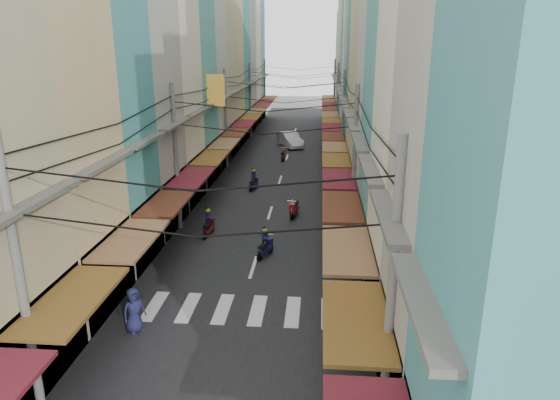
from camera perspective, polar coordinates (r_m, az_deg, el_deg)
The scene contains 15 objects.
ground at distance 25.74m, azimuth -2.48°, elevation -5.81°, with size 160.00×160.00×0.00m, color slate.
road at distance 44.74m, azimuth 0.62°, elevation 4.31°, with size 10.00×80.00×0.02m, color black.
sidewalk_left at distance 45.63m, azimuth -7.57°, elevation 4.44°, with size 3.00×80.00×0.06m, color gray.
sidewalk_right at distance 44.77m, azimuth 8.97°, elevation 4.13°, with size 3.00×80.00×0.06m, color gray.
crosswalk at distance 20.41m, azimuth -4.57°, elevation -12.36°, with size 7.55×2.40×0.01m.
building_row_left at distance 41.50m, azimuth -11.14°, elevation 16.59°, with size 7.80×67.67×23.70m.
building_row_right at distance 40.23m, azimuth 12.08°, elevation 15.99°, with size 7.80×68.98×22.59m.
utility_poles at distance 38.76m, azimuth 0.13°, elevation 12.14°, with size 10.20×66.13×8.20m.
white_car at distance 51.75m, azimuth 1.18°, elevation 6.09°, with size 5.33×2.09×1.88m, color silver.
bicycle at distance 24.80m, azimuth 14.40°, elevation -7.31°, with size 0.57×1.52×1.04m, color black.
moving_scooters at distance 31.79m, azimuth -2.44°, elevation -0.27°, with size 4.96×23.28×1.66m.
parked_scooters at distance 21.25m, azimuth 7.54°, elevation -9.86°, with size 12.95×13.32×0.98m.
pedestrians at distance 29.27m, azimuth -10.29°, elevation -0.98°, with size 13.47×23.86×2.22m.
market_umbrella at distance 19.97m, azimuth 12.53°, elevation -7.22°, with size 2.11×2.11×2.22m.
traffic_sign at distance 22.90m, azimuth 8.97°, elevation -3.09°, with size 0.10×0.66×3.01m.
Camera 1 is at (2.99, -23.47, 10.13)m, focal length 32.00 mm.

